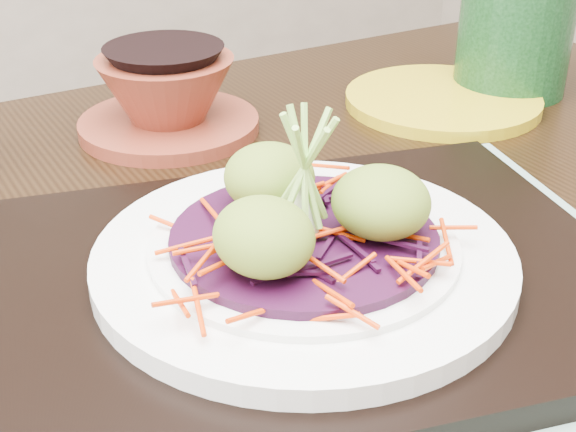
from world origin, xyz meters
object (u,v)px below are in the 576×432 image
yellow_plate (443,100)px  dining_table (233,396)px  serving_tray (303,280)px  white_plate (304,256)px  green_jar (516,27)px  terracotta_bowl_set (167,99)px

yellow_plate → dining_table: bearing=-152.4°
dining_table → yellow_plate: yellow_plate is taller
dining_table → yellow_plate: 0.41m
serving_tray → yellow_plate: serving_tray is taller
white_plate → yellow_plate: 0.39m
dining_table → green_jar: (0.44, 0.18, 0.18)m
yellow_plate → green_jar: 0.11m
white_plate → terracotta_bowl_set: size_ratio=1.31×
white_plate → terracotta_bowl_set: (0.04, 0.31, 0.00)m
terracotta_bowl_set → yellow_plate: bearing=-16.8°
dining_table → yellow_plate: size_ratio=6.34×
white_plate → green_jar: bearing=29.3°
dining_table → green_jar: bearing=22.7°
serving_tray → green_jar: green_jar is taller
serving_tray → dining_table: bearing=138.0°
yellow_plate → green_jar: bearing=0.0°
dining_table → terracotta_bowl_set: terracotta_bowl_set is taller
dining_table → white_plate: bearing=-56.2°
yellow_plate → green_jar: green_jar is taller
green_jar → terracotta_bowl_set: bearing=167.3°
white_plate → terracotta_bowl_set: 0.32m
dining_table → terracotta_bowl_set: 0.31m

